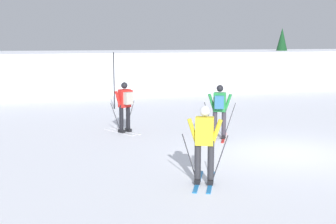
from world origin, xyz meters
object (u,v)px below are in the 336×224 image
object	(u,v)px
trail_marker_pole	(114,81)
skier_red	(125,105)
skier_green	(220,109)
conifer_far_left	(282,52)
skier_yellow	(204,143)

from	to	relation	value
trail_marker_pole	skier_red	bearing A→B (deg)	-98.02
skier_green	conifer_far_left	xyz separation A→B (m)	(12.56, 16.68, 1.31)
skier_red	trail_marker_pole	distance (m)	5.64
skier_yellow	conifer_far_left	bearing A→B (deg)	54.62
skier_red	conifer_far_left	distance (m)	21.20
skier_yellow	trail_marker_pole	world-z (taller)	trail_marker_pole
skier_yellow	trail_marker_pole	xyz separation A→B (m)	(0.46, 11.67, 0.37)
skier_green	skier_red	bearing A→B (deg)	143.79
skier_red	skier_yellow	bearing A→B (deg)	-86.96
skier_green	conifer_far_left	world-z (taller)	conifer_far_left
skier_green	skier_red	world-z (taller)	same
skier_red	skier_green	bearing A→B (deg)	-36.21
skier_yellow	trail_marker_pole	size ratio (longest dim) A/B	0.67
skier_red	skier_yellow	size ratio (longest dim) A/B	1.00
skier_green	skier_red	size ratio (longest dim) A/B	1.00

